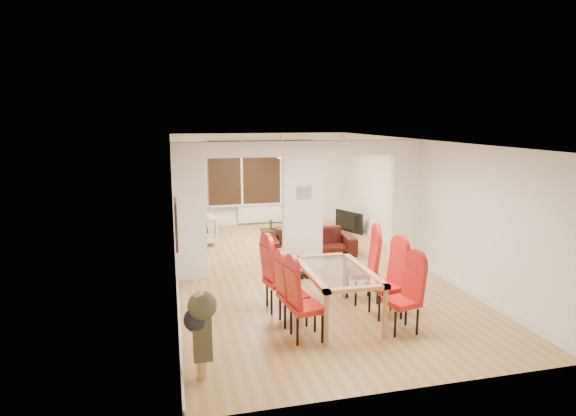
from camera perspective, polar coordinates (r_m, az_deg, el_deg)
name	(u,v)px	position (r m, az deg, el deg)	size (l,w,h in m)	color
floor	(302,270)	(9.85, 1.70, -7.31)	(5.00, 9.00, 0.01)	#AD7F46
room_walls	(303,207)	(9.53, 1.75, 0.15)	(5.00, 9.00, 2.60)	silver
divider_wall	(303,207)	(9.53, 1.75, 0.15)	(5.00, 0.18, 2.60)	white
bay_window_blinds	(261,172)	(13.78, -3.17, 4.26)	(3.00, 0.08, 1.80)	black
radiator	(262,214)	(13.93, -3.09, -0.66)	(1.40, 0.08, 0.50)	white
pendant_light	(280,152)	(12.67, -0.91, 6.66)	(0.36, 0.36, 0.36)	orange
stair_newel	(198,318)	(6.34, -10.60, -12.66)	(0.40, 1.20, 1.10)	tan
wall_poster	(176,224)	(6.78, -13.15, -1.89)	(0.04, 0.52, 0.67)	gray
pillar_photo	(304,193)	(9.38, 1.92, 1.84)	(0.30, 0.03, 0.25)	#4C8CD8
dining_table	(337,294)	(7.47, 5.79, -10.12)	(0.96, 1.70, 0.80)	#A8793E
dining_chair_la	(307,302)	(6.77, 2.22, -11.05)	(0.43, 0.43, 1.08)	#B11812
dining_chair_lb	(293,291)	(7.24, 0.61, -9.80)	(0.41, 0.41, 1.02)	#B11812
dining_chair_lc	(280,276)	(7.73, -0.93, -8.11)	(0.44, 0.44, 1.11)	#B11812
dining_chair_ra	(402,296)	(7.17, 13.33, -10.16)	(0.42, 0.42, 1.05)	#B11812
dining_chair_rb	(386,282)	(7.64, 11.54, -8.54)	(0.44, 0.44, 1.11)	#B11812
dining_chair_rc	(363,268)	(8.16, 8.87, -7.02)	(0.46, 0.46, 1.16)	#B11812
sofa	(311,242)	(10.84, 2.72, -4.03)	(1.98, 0.77, 0.58)	black
armchair	(195,230)	(11.80, -10.93, -2.57)	(0.82, 0.80, 0.75)	beige
person	(199,216)	(11.14, -10.54, -0.94)	(0.40, 0.61, 1.66)	black
television	(346,222)	(12.98, 6.92, -1.66)	(0.13, 0.97, 0.56)	black
coffee_table	(279,233)	(12.44, -1.09, -2.96)	(0.91, 0.45, 0.21)	#311E10
bottle	(271,224)	(12.32, -2.04, -1.95)	(0.07, 0.07, 0.27)	#143F19
bowl	(277,229)	(12.32, -1.31, -2.46)	(0.22, 0.22, 0.05)	#311E10
shoes	(303,274)	(9.40, 1.76, -7.87)	(0.25, 0.27, 0.11)	black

